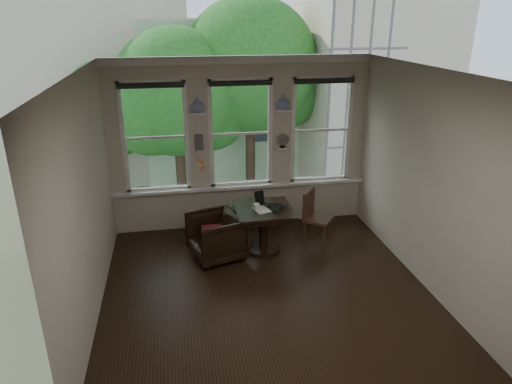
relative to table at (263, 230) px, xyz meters
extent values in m
plane|color=black|center=(-0.19, -1.11, -0.38)|extent=(4.50, 4.50, 0.00)
plane|color=silver|center=(-0.19, -1.11, 2.62)|extent=(4.50, 4.50, 0.00)
plane|color=#B8B19D|center=(-0.19, 1.14, 1.12)|extent=(4.50, 0.00, 4.50)
plane|color=#B8B19D|center=(-0.19, -3.36, 1.12)|extent=(4.50, 0.00, 4.50)
plane|color=#B8B19D|center=(-2.44, -1.11, 1.12)|extent=(0.00, 4.50, 4.50)
plane|color=#B8B19D|center=(2.06, -1.11, 1.12)|extent=(0.00, 4.50, 4.50)
cube|color=white|center=(-0.91, 1.04, 1.73)|extent=(0.26, 0.16, 0.03)
cube|color=white|center=(0.54, 1.04, 1.73)|extent=(0.26, 0.16, 0.03)
cube|color=#59544F|center=(-0.91, 1.07, 1.23)|extent=(0.14, 0.06, 0.28)
imported|color=white|center=(-0.91, 1.04, 1.86)|extent=(0.24, 0.24, 0.25)
imported|color=white|center=(0.54, 1.04, 1.86)|extent=(0.24, 0.24, 0.25)
imported|color=black|center=(-0.77, -0.09, -0.01)|extent=(1.00, 0.99, 0.74)
cube|color=maroon|center=(-0.77, -0.09, 0.08)|extent=(0.45, 0.45, 0.06)
imported|color=black|center=(0.17, 0.00, 0.39)|extent=(0.40, 0.34, 0.03)
imported|color=white|center=(-0.12, -0.04, 0.43)|extent=(0.13, 0.13, 0.10)
imported|color=white|center=(0.16, -0.18, 0.43)|extent=(0.14, 0.14, 0.10)
cube|color=black|center=(-0.03, 0.19, 0.48)|extent=(0.18, 0.12, 0.22)
cube|color=silver|center=(-0.04, -0.05, 0.38)|extent=(0.29, 0.35, 0.00)
camera|label=1|loc=(-1.33, -6.53, 3.26)|focal=32.00mm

